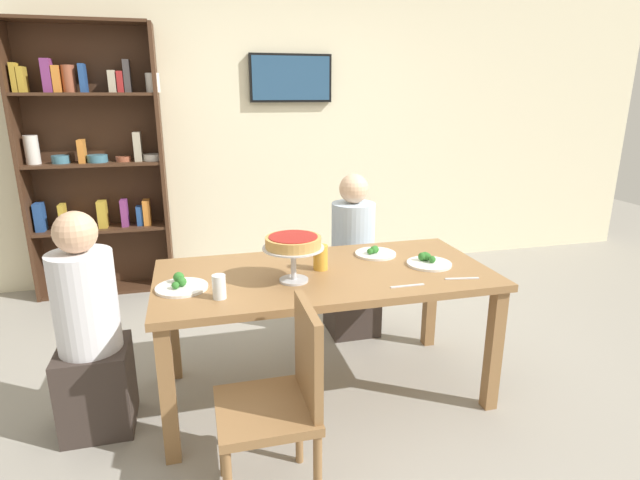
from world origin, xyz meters
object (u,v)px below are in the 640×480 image
at_px(television, 291,78).
at_px(beer_glass_amber_tall, 321,257).
at_px(dining_table, 325,286).
at_px(chair_near_left, 282,396).
at_px(diner_far_right, 352,267).
at_px(salad_plate_spare, 181,286).
at_px(water_glass_clear_near, 219,287).
at_px(bookshelf, 94,159).
at_px(deep_dish_pizza_stand, 293,245).
at_px(cutlery_knife_near, 462,278).
at_px(salad_plate_near_diner, 428,262).
at_px(cutlery_fork_near, 407,286).
at_px(salad_plate_far_diner, 375,253).
at_px(diner_head_west, 91,341).

relative_size(television, beer_glass_amber_tall, 5.36).
bearing_deg(dining_table, chair_near_left, -117.39).
xyz_separation_m(diner_far_right, chair_near_left, (-0.76, -1.42, -0.01)).
xyz_separation_m(salad_plate_spare, water_glass_clear_near, (0.18, -0.17, 0.04)).
bearing_deg(bookshelf, beer_glass_amber_tall, -54.29).
xyz_separation_m(television, deep_dish_pizza_stand, (-0.44, -2.21, -0.86)).
relative_size(beer_glass_amber_tall, cutlery_knife_near, 0.76).
distance_m(salad_plate_near_diner, cutlery_fork_near, 0.38).
relative_size(dining_table, salad_plate_spare, 7.02).
distance_m(diner_far_right, salad_plate_far_diner, 0.57).
distance_m(chair_near_left, cutlery_fork_near, 0.86).
bearing_deg(cutlery_knife_near, chair_near_left, -147.82).
bearing_deg(bookshelf, cutlery_fork_near, -52.63).
bearing_deg(salad_plate_far_diner, bookshelf, 134.77).
xyz_separation_m(beer_glass_amber_tall, cutlery_fork_near, (0.36, -0.35, -0.07)).
bearing_deg(salad_plate_spare, water_glass_clear_near, -44.04).
height_order(diner_far_right, salad_plate_far_diner, diner_far_right).
relative_size(water_glass_clear_near, cutlery_knife_near, 0.64).
bearing_deg(diner_head_west, salad_plate_near_diner, -0.46).
bearing_deg(television, cutlery_knife_near, -80.14).
height_order(diner_head_west, beer_glass_amber_tall, diner_head_west).
height_order(beer_glass_amber_tall, cutlery_fork_near, beer_glass_amber_tall).
bearing_deg(salad_plate_near_diner, salad_plate_far_diner, 134.46).
distance_m(bookshelf, beer_glass_amber_tall, 2.46).
distance_m(diner_head_west, cutlery_fork_near, 1.60).
xyz_separation_m(diner_head_west, deep_dish_pizza_stand, (1.02, -0.08, 0.44)).
distance_m(dining_table, salad_plate_near_diner, 0.61).
relative_size(diner_far_right, salad_plate_far_diner, 4.71).
height_order(television, cutlery_fork_near, television).
distance_m(salad_plate_spare, beer_glass_amber_tall, 0.75).
height_order(diner_head_west, salad_plate_near_diner, diner_head_west).
relative_size(salad_plate_far_diner, beer_glass_amber_tall, 1.78).
bearing_deg(deep_dish_pizza_stand, water_glass_clear_near, -161.05).
distance_m(dining_table, deep_dish_pizza_stand, 0.35).
xyz_separation_m(salad_plate_near_diner, water_glass_clear_near, (-1.17, -0.20, 0.04)).
bearing_deg(diner_far_right, dining_table, -29.08).
bearing_deg(deep_dish_pizza_stand, dining_table, 27.64).
distance_m(beer_glass_amber_tall, cutlery_knife_near, 0.76).
bearing_deg(salad_plate_spare, chair_near_left, -59.47).
bearing_deg(water_glass_clear_near, dining_table, 21.96).
bearing_deg(diner_head_west, television, 55.55).
bearing_deg(dining_table, beer_glass_amber_tall, 106.58).
distance_m(bookshelf, deep_dish_pizza_stand, 2.46).
relative_size(dining_table, television, 2.45).
xyz_separation_m(diner_far_right, cutlery_knife_near, (0.27, -0.99, 0.25)).
height_order(bookshelf, salad_plate_spare, bookshelf).
bearing_deg(cutlery_knife_near, diner_far_right, 115.30).
bearing_deg(deep_dish_pizza_stand, salad_plate_far_diner, 28.49).
xyz_separation_m(salad_plate_spare, beer_glass_amber_tall, (0.74, 0.10, 0.05)).
relative_size(deep_dish_pizza_stand, salad_plate_near_diner, 1.25).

